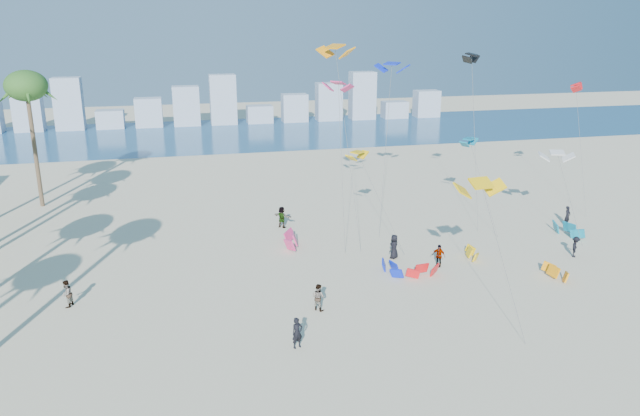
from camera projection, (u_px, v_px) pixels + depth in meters
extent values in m
plane|color=beige|center=(335.00, 399.00, 29.13)|extent=(220.00, 220.00, 0.00)
plane|color=navy|center=(220.00, 134.00, 96.14)|extent=(220.00, 220.00, 0.00)
imported|color=black|center=(297.00, 333.00, 33.46)|extent=(0.75, 0.62, 1.77)
imported|color=gray|center=(318.00, 297.00, 37.85)|extent=(1.04, 1.06, 1.72)
imported|color=black|center=(394.00, 247.00, 46.05)|extent=(1.08, 1.04, 1.86)
imported|color=gray|center=(439.00, 256.00, 44.54)|extent=(0.99, 0.99, 1.69)
imported|color=black|center=(575.00, 247.00, 46.35)|extent=(1.12, 1.18, 1.61)
imported|color=gray|center=(282.00, 217.00, 52.92)|extent=(1.63, 1.60, 1.87)
imported|color=black|center=(567.00, 216.00, 53.36)|extent=(0.76, 0.65, 1.77)
imported|color=gray|center=(67.00, 294.00, 38.23)|extent=(0.94, 1.05, 1.76)
cylinder|color=#595959|center=(381.00, 202.00, 47.86)|extent=(2.55, 4.72, 7.19)
cylinder|color=#595959|center=(342.00, 167.00, 47.83)|extent=(0.69, 5.04, 12.47)
cylinder|color=#595959|center=(483.00, 187.00, 51.85)|extent=(0.79, 4.86, 7.42)
cylinder|color=#595959|center=(348.00, 151.00, 46.75)|extent=(1.39, 3.33, 15.34)
cylinder|color=#595959|center=(475.00, 145.00, 50.97)|extent=(0.76, 2.05, 14.56)
cylinder|color=#595959|center=(570.00, 199.00, 48.91)|extent=(1.44, 2.71, 7.10)
cylinder|color=#595959|center=(386.00, 149.00, 51.43)|extent=(2.62, 5.54, 13.68)
cylinder|color=#595959|center=(581.00, 149.00, 57.05)|extent=(1.20, 5.54, 11.42)
cylinder|color=#595959|center=(503.00, 264.00, 33.96)|extent=(1.91, 3.02, 8.62)
cylinder|color=brown|center=(35.00, 148.00, 57.61)|extent=(0.40, 0.40, 11.48)
ellipsoid|color=#305B20|center=(26.00, 86.00, 55.92)|extent=(3.80, 3.80, 2.85)
cube|color=#9EADBF|center=(28.00, 111.00, 98.05)|extent=(4.40, 3.00, 6.60)
cube|color=#9EADBF|center=(69.00, 104.00, 99.13)|extent=(4.40, 3.00, 8.40)
cube|color=#9EADBF|center=(110.00, 119.00, 101.27)|extent=(4.40, 3.00, 3.00)
cube|color=#9EADBF|center=(149.00, 112.00, 102.35)|extent=(4.40, 3.00, 4.80)
cube|color=#9EADBF|center=(186.00, 106.00, 103.43)|extent=(4.40, 3.00, 6.60)
cube|color=#9EADBF|center=(223.00, 99.00, 104.52)|extent=(4.40, 3.00, 8.40)
cube|color=#9EADBF|center=(260.00, 114.00, 106.66)|extent=(4.40, 3.00, 3.00)
cube|color=#9EADBF|center=(295.00, 108.00, 107.74)|extent=(4.40, 3.00, 4.80)
cube|color=#9EADBF|center=(329.00, 102.00, 108.82)|extent=(4.40, 3.00, 6.60)
cube|color=#9EADBF|center=(362.00, 96.00, 109.90)|extent=(4.40, 3.00, 8.40)
cube|color=#9EADBF|center=(395.00, 110.00, 112.04)|extent=(4.40, 3.00, 3.00)
cube|color=#9EADBF|center=(426.00, 104.00, 113.12)|extent=(4.40, 3.00, 4.80)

